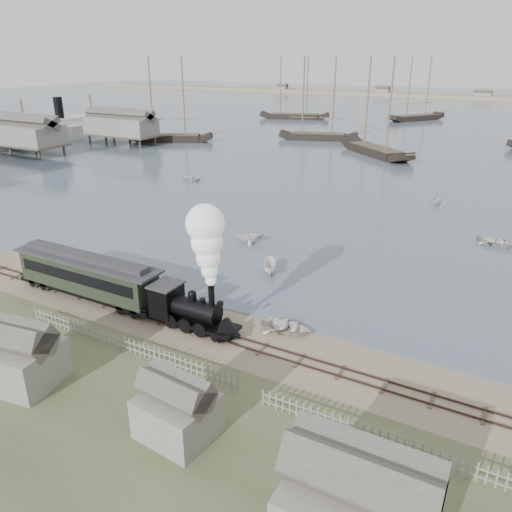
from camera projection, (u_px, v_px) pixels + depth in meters
The scene contains 24 objects.
ground at pixel (252, 330), 38.91m from camera, with size 600.00×600.00×0.00m, color gray.
harbor_water at pixel (486, 116), 176.93m from camera, with size 600.00×336.00×0.06m, color #4A5C6A.
rail_track at pixel (239, 342), 37.27m from camera, with size 120.00×1.80×0.16m.
picket_fence_west at pixel (127, 351), 36.14m from camera, with size 19.00×0.10×1.20m, color slate, non-canonical shape.
picket_fence_east at pixel (384, 449), 27.21m from camera, with size 15.00×0.10×1.20m, color slate, non-canonical shape.
shed_left at pixel (23, 381), 32.84m from camera, with size 5.00×4.00×4.10m, color slate, non-canonical shape.
shed_mid at pixel (179, 434), 28.27m from camera, with size 4.00×3.50×3.60m, color slate, non-canonical shape.
western_wharf at pixel (29, 138), 103.97m from camera, with size 36.00×56.00×8.00m, color slate, non-canonical shape.
far_spit at pixel (504, 100), 241.90m from camera, with size 500.00×20.00×1.80m, color gray.
locomotive at pixel (202, 279), 36.98m from camera, with size 7.89×2.94×9.83m.
passenger_coach at pixel (87, 274), 43.29m from camera, with size 14.95×2.88×3.63m.
beached_dinghy at pixel (287, 327), 38.63m from camera, with size 4.04×2.89×0.84m, color silver.
steamship at pixel (60, 118), 125.37m from camera, with size 47.42×7.90×10.37m, color silver, non-canonical shape.
rowboat_0 at pixel (193, 225), 61.77m from camera, with size 3.37×2.41×0.70m, color silver.
rowboat_1 at pixel (249, 235), 56.89m from camera, with size 3.23×2.79×1.70m, color silver.
rowboat_2 at pixel (269, 267), 48.89m from camera, with size 3.20×1.20×1.23m, color silver.
rowboat_3 at pixel (496, 242), 56.10m from camera, with size 4.10×2.93×0.85m, color silver.
rowboat_6 at pixel (190, 178), 85.57m from camera, with size 3.62×2.59×0.75m, color silver.
rowboat_7 at pixel (437, 198), 71.63m from camera, with size 3.02×2.60×1.59m, color silver.
schooner_0 at pixel (169, 100), 120.21m from camera, with size 20.37×4.70×20.00m, color black, non-canonical shape.
schooner_1 at pixel (320, 99), 122.66m from camera, with size 19.62×4.53×20.00m, color black, non-canonical shape.
schooner_2 at pixel (379, 107), 103.60m from camera, with size 22.15×5.11×20.00m, color black, non-canonical shape.
schooner_6 at pixel (295, 88), 164.76m from camera, with size 23.12×5.33×20.00m, color black, non-canonical shape.
schooner_7 at pixel (420, 89), 160.85m from camera, with size 21.12×4.87×20.00m, color black, non-canonical shape.
Camera 1 is at (16.69, -29.53, 19.92)m, focal length 35.00 mm.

